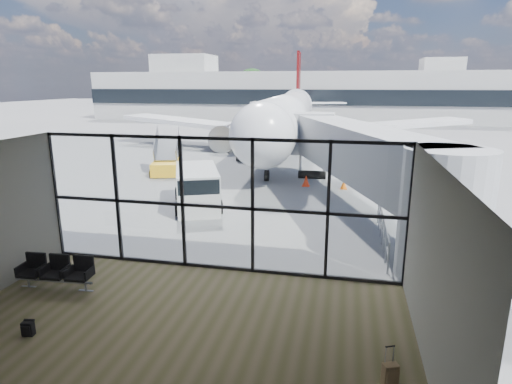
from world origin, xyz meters
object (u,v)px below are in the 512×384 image
at_px(belt_loader, 245,152).
at_px(airliner, 287,115).
at_px(service_van, 197,188).
at_px(mobile_stairs, 166,165).
at_px(suitcase, 390,374).
at_px(seating_row, 58,270).
at_px(backpack, 28,329).

bearing_deg(belt_loader, airliner, 57.23).
bearing_deg(service_van, mobile_stairs, 101.44).
height_order(suitcase, service_van, service_van).
distance_m(service_van, mobile_stairs, 8.94).
bearing_deg(mobile_stairs, seating_row, -93.62).
height_order(belt_loader, mobile_stairs, mobile_stairs).
bearing_deg(backpack, airliner, 78.73).
relative_size(seating_row, mobile_stairs, 0.59).
height_order(seating_row, service_van, service_van).
relative_size(seating_row, service_van, 0.46).
bearing_deg(suitcase, backpack, 156.77).
xyz_separation_m(seating_row, suitcase, (9.63, -2.49, -0.31)).
xyz_separation_m(belt_loader, mobile_stairs, (-3.92, -7.03, 0.05)).
bearing_deg(suitcase, seating_row, 142.22).
xyz_separation_m(seating_row, airliner, (2.65, 31.18, 2.54)).
distance_m(airliner, mobile_stairs, 16.01).
bearing_deg(mobile_stairs, suitcase, -71.39).
relative_size(seating_row, backpack, 5.66).
bearing_deg(service_van, seating_row, -119.59).
distance_m(backpack, suitcase, 8.67).
bearing_deg(mobile_stairs, belt_loader, 44.61).
distance_m(suitcase, airliner, 34.50).
distance_m(seating_row, airliner, 31.40).
relative_size(airliner, belt_loader, 10.46).
distance_m(airliner, belt_loader, 8.24).
height_order(airliner, belt_loader, airliner).
height_order(backpack, suitcase, suitcase).
xyz_separation_m(seating_row, belt_loader, (0.19, 23.75, -0.01)).
relative_size(suitcase, belt_loader, 0.23).
height_order(service_van, mobile_stairs, mobile_stairs).
height_order(backpack, mobile_stairs, mobile_stairs).
distance_m(service_van, belt_loader, 14.51).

